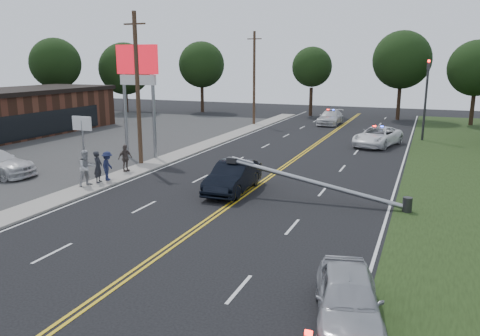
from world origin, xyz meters
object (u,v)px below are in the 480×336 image
at_px(bystander_c, 108,166).
at_px(bystander_b, 87,168).
at_px(waiting_sedan, 348,298).
at_px(bystander_a, 98,167).
at_px(traffic_signal, 426,93).
at_px(utility_pole_far, 254,78).
at_px(utility_pole_mid, 138,89).
at_px(emergency_a, 378,136).
at_px(crashed_sedan, 233,177).
at_px(fallen_streetlight, 324,185).
at_px(emergency_b, 330,117).
at_px(pylon_sign, 138,74).
at_px(small_sign, 82,127).
at_px(bystander_d, 125,158).

bearing_deg(bystander_c, bystander_b, 148.88).
relative_size(waiting_sedan, bystander_a, 2.36).
relative_size(traffic_signal, utility_pole_far, 0.70).
distance_m(traffic_signal, utility_pole_mid, 25.12).
relative_size(utility_pole_far, emergency_a, 1.75).
height_order(traffic_signal, bystander_b, traffic_signal).
bearing_deg(crashed_sedan, bystander_a, -171.48).
relative_size(fallen_streetlight, utility_pole_mid, 0.94).
bearing_deg(emergency_b, bystander_a, -102.28).
relative_size(pylon_sign, bystander_b, 3.99).
xyz_separation_m(small_sign, waiting_sedan, (21.09, -14.65, -1.61)).
relative_size(small_sign, emergency_a, 0.54).
bearing_deg(traffic_signal, bystander_b, -125.09).
distance_m(traffic_signal, waiting_sedan, 32.85).
bearing_deg(bystander_a, emergency_b, -30.39).
xyz_separation_m(bystander_a, bystander_d, (-0.21, 2.86, -0.05)).
height_order(traffic_signal, bystander_d, traffic_signal).
bearing_deg(fallen_streetlight, bystander_a, -174.12).
xyz_separation_m(small_sign, utility_pole_far, (4.80, 22.00, 2.75)).
bearing_deg(fallen_streetlight, pylon_sign, 157.78).
relative_size(crashed_sedan, bystander_b, 2.48).
bearing_deg(pylon_sign, utility_pole_far, 86.28).
relative_size(traffic_signal, crashed_sedan, 1.42).
xyz_separation_m(small_sign, bystander_d, (5.29, -2.44, -1.36)).
bearing_deg(bystander_b, fallen_streetlight, -60.97).
bearing_deg(traffic_signal, pylon_sign, -139.61).
xyz_separation_m(emergency_b, bystander_b, (-7.17, -31.70, 0.34)).
distance_m(small_sign, emergency_a, 23.30).
xyz_separation_m(crashed_sedan, bystander_b, (-7.82, -2.29, 0.30)).
bearing_deg(crashed_sedan, bystander_b, -166.15).
bearing_deg(emergency_a, crashed_sedan, -93.00).
distance_m(fallen_streetlight, utility_pole_mid, 14.58).
relative_size(emergency_b, bystander_a, 2.97).
height_order(fallen_streetlight, utility_pole_mid, utility_pole_mid).
bearing_deg(bystander_c, utility_pole_mid, -8.47).
distance_m(traffic_signal, emergency_b, 12.83).
bearing_deg(bystander_b, emergency_b, 6.95).
bearing_deg(fallen_streetlight, utility_pole_mid, 163.36).
height_order(pylon_sign, waiting_sedan, pylon_sign).
relative_size(emergency_b, bystander_b, 2.68).
relative_size(waiting_sedan, bystander_d, 2.50).
distance_m(traffic_signal, emergency_a, 6.55).
height_order(fallen_streetlight, bystander_b, bystander_b).
bearing_deg(utility_pole_far, emergency_b, 24.90).
xyz_separation_m(emergency_a, bystander_c, (-13.20, -18.26, 0.18)).
bearing_deg(traffic_signal, crashed_sedan, -112.67).
bearing_deg(pylon_sign, traffic_signal, 40.39).
height_order(small_sign, emergency_a, small_sign).
height_order(crashed_sedan, emergency_b, crashed_sedan).
distance_m(pylon_sign, utility_pole_mid, 2.55).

